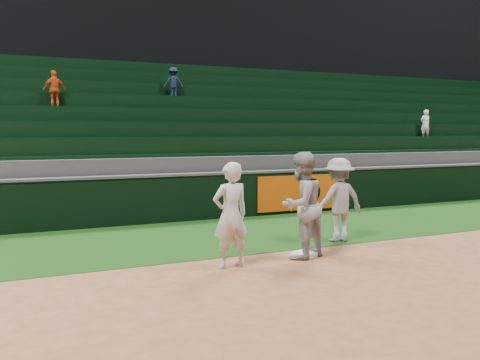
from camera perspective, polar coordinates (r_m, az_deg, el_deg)
name	(u,v)px	position (r m, az deg, el deg)	size (l,w,h in m)	color
ground	(300,263)	(9.70, 6.43, -8.75)	(70.00, 70.00, 0.00)	brown
foul_grass	(231,234)	(12.30, -0.93, -5.74)	(36.00, 4.20, 0.01)	black
upper_deck	(104,53)	(26.21, -14.34, 13.03)	(40.00, 12.00, 12.00)	black
first_base	(304,255)	(10.12, 6.79, -7.92)	(0.39, 0.39, 0.09)	white
first_baseman	(231,215)	(9.14, -1.01, -3.77)	(0.66, 0.44, 1.82)	silver
baserunner	(301,205)	(9.88, 6.57, -2.70)	(0.95, 0.74, 1.96)	#96989F
base_coach	(339,200)	(11.51, 10.48, -2.09)	(1.14, 0.66, 1.77)	#8F929B
field_wall	(198,196)	(14.22, -4.46, -1.71)	(36.00, 0.45, 1.25)	black
stadium_seating	(157,151)	(17.71, -8.88, 3.04)	(36.00, 5.95, 4.85)	#373739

